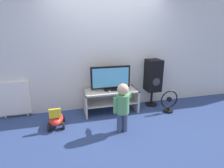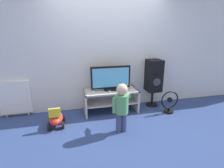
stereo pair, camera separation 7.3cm
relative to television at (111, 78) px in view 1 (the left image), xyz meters
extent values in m
plane|color=navy|center=(0.00, -0.27, -0.75)|extent=(16.00, 16.00, 0.00)
cube|color=silver|center=(0.00, 0.30, 0.55)|extent=(10.00, 0.06, 2.60)
cube|color=beige|center=(0.00, -0.02, -0.27)|extent=(1.15, 0.49, 0.03)
cube|color=beige|center=(0.00, -0.02, -0.53)|extent=(1.11, 0.45, 0.02)
cube|color=beige|center=(-0.56, -0.02, -0.50)|extent=(0.04, 0.49, 0.50)
cube|color=beige|center=(0.56, -0.02, -0.50)|extent=(0.04, 0.49, 0.50)
cube|color=black|center=(0.00, 0.00, -0.23)|extent=(0.30, 0.20, 0.04)
cube|color=black|center=(0.00, 0.00, 0.03)|extent=(0.85, 0.05, 0.48)
cube|color=#59B2EA|center=(0.00, -0.03, 0.03)|extent=(0.78, 0.01, 0.41)
cube|color=white|center=(0.27, -0.02, -0.23)|extent=(0.05, 0.17, 0.04)
cube|color=#3F8CE5|center=(0.27, -0.11, -0.23)|extent=(0.03, 0.00, 0.01)
cube|color=white|center=(-0.38, -0.12, -0.24)|extent=(0.07, 0.13, 0.02)
cylinder|color=#337FD8|center=(-0.38, -0.12, -0.23)|extent=(0.01, 0.01, 0.00)
cube|color=white|center=(-0.05, -0.12, -0.24)|extent=(0.04, 0.13, 0.02)
cylinder|color=#337FD8|center=(-0.05, -0.12, -0.23)|extent=(0.01, 0.01, 0.00)
cylinder|color=#3F4C72|center=(-0.05, -0.85, -0.57)|extent=(0.10, 0.10, 0.37)
cylinder|color=#3F4C72|center=(0.05, -0.85, -0.57)|extent=(0.10, 0.10, 0.37)
cylinder|color=#599E66|center=(0.00, -0.85, -0.22)|extent=(0.23, 0.23, 0.33)
sphere|color=beige|center=(0.00, -0.85, 0.04)|extent=(0.19, 0.19, 0.19)
cylinder|color=#599E66|center=(-0.13, -0.85, -0.23)|extent=(0.07, 0.07, 0.28)
cylinder|color=#599E66|center=(0.13, -0.71, -0.10)|extent=(0.07, 0.28, 0.07)
sphere|color=beige|center=(0.13, -0.57, -0.10)|extent=(0.08, 0.08, 0.08)
cube|color=white|center=(0.13, -0.53, -0.10)|extent=(0.03, 0.13, 0.02)
cylinder|color=black|center=(1.03, 0.08, -0.74)|extent=(0.29, 0.29, 0.02)
cylinder|color=black|center=(1.03, 0.08, -0.57)|extent=(0.05, 0.05, 0.37)
cube|color=black|center=(1.03, 0.08, -0.02)|extent=(0.32, 0.34, 0.73)
cylinder|color=#38383D|center=(1.03, -0.09, -0.13)|extent=(0.18, 0.01, 0.18)
cylinder|color=black|center=(1.23, -0.36, -0.73)|extent=(0.21, 0.21, 0.04)
cylinder|color=black|center=(1.23, -0.36, -0.68)|extent=(0.04, 0.04, 0.07)
torus|color=black|center=(1.23, -0.36, -0.46)|extent=(0.40, 0.03, 0.40)
cylinder|color=black|center=(1.23, -0.36, -0.46)|extent=(0.11, 0.05, 0.11)
ellipsoid|color=red|center=(-1.14, -0.38, -0.60)|extent=(0.25, 0.46, 0.18)
cube|color=yellow|center=(-1.14, -0.51, -0.42)|extent=(0.20, 0.05, 0.16)
cylinder|color=black|center=(-1.27, -0.26, -0.69)|extent=(0.04, 0.13, 0.13)
cylinder|color=black|center=(-1.02, -0.26, -0.69)|extent=(0.04, 0.13, 0.13)
cylinder|color=black|center=(-1.27, -0.51, -0.69)|extent=(0.04, 0.13, 0.13)
cylinder|color=black|center=(-1.02, -0.51, -0.69)|extent=(0.04, 0.13, 0.13)
cube|color=white|center=(-1.97, 0.23, -0.34)|extent=(0.60, 0.08, 0.70)
cube|color=silver|center=(-2.18, 0.23, -0.72)|extent=(0.03, 0.05, 0.06)
cube|color=silver|center=(-1.76, 0.23, -0.72)|extent=(0.03, 0.05, 0.06)
camera|label=1|loc=(-0.86, -3.46, 0.99)|focal=28.00mm
camera|label=2|loc=(-0.79, -3.48, 0.99)|focal=28.00mm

